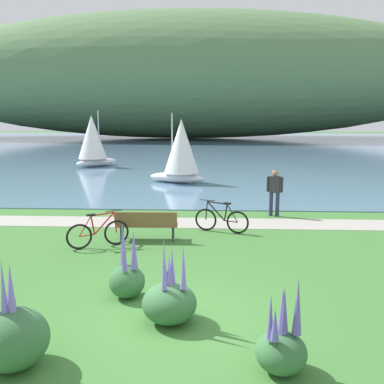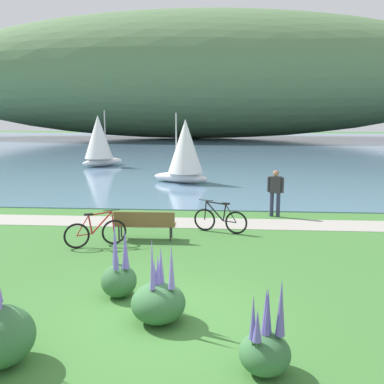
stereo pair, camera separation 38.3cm
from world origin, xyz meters
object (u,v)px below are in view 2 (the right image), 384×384
Objects in this scene: bicycle_leaning_near_bench at (96,233)px; sailboat_nearest_to_shore at (185,150)px; sailboat_mid_bay at (99,140)px; bicycle_beside_path at (220,220)px; park_bench_near_camera at (145,223)px; person_at_shoreline at (275,190)px.

sailboat_nearest_to_shore reaches higher than bicycle_leaning_near_bench.
sailboat_mid_bay is at bearing 132.50° from sailboat_nearest_to_shore.
sailboat_nearest_to_shore is 0.94× the size of sailboat_mid_bay.
park_bench_near_camera is at bearing -154.85° from bicycle_beside_path.
bicycle_leaning_near_bench is 20.18m from sailboat_mid_bay.
bicycle_leaning_near_bench is 12.02m from sailboat_nearest_to_shore.
person_at_shoreline is 0.45× the size of sailboat_nearest_to_shore.
bicycle_leaning_near_bench is 0.93× the size of person_at_shoreline.
bicycle_leaning_near_bench and bicycle_beside_path have the same top height.
person_at_shoreline reaches higher than bicycle_beside_path.
park_bench_near_camera is at bearing 30.83° from bicycle_leaning_near_bench.
sailboat_nearest_to_shore reaches higher than person_at_shoreline.
bicycle_leaning_near_bench is at bearing -142.66° from person_at_shoreline.
sailboat_mid_bay is at bearing 125.63° from person_at_shoreline.
bicycle_beside_path is 0.42× the size of sailboat_mid_bay.
sailboat_mid_bay reaches higher than park_bench_near_camera.
sailboat_nearest_to_shore is at bearing 83.10° from bicycle_leaning_near_bench.
bicycle_beside_path is 1.00× the size of person_at_shoreline.
person_at_shoreline is (4.19, 3.40, 0.46)m from park_bench_near_camera.
park_bench_near_camera is 2.45m from bicycle_beside_path.
bicycle_beside_path is 0.45× the size of sailboat_nearest_to_shore.
sailboat_mid_bay is at bearing 109.83° from park_bench_near_camera.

